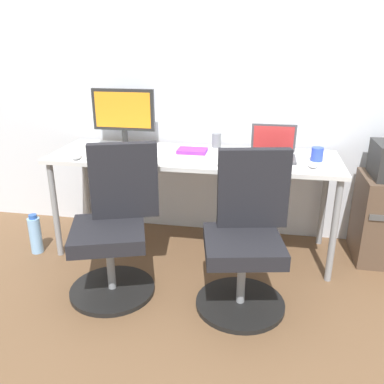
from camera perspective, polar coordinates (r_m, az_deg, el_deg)
The scene contains 16 objects.
ground_plane at distance 3.16m, azimuth 0.16°, elevation -8.00°, with size 5.28×5.28×0.00m, color brown.
back_wall at distance 3.17m, azimuth 1.52°, elevation 16.75°, with size 4.40×0.04×2.60m, color silver.
desk at distance 2.89m, azimuth 0.18°, elevation 4.07°, with size 2.04×0.64×0.75m.
office_chair_left at distance 2.55m, azimuth -10.91°, elevation -5.10°, with size 0.56×0.56×0.94m.
office_chair_right at distance 2.40m, azimuth 7.64°, elevation -6.64°, with size 0.54×0.54×0.94m.
water_bottle_on_floor at distance 3.27m, azimuth -21.32°, elevation -5.64°, with size 0.09×0.09×0.31m.
desktop_monitor at distance 3.14m, azimuth -9.70°, elevation 10.94°, with size 0.48×0.18×0.43m.
open_laptop at distance 2.86m, azimuth 11.40°, elevation 5.87°, with size 0.31×0.27×0.22m.
keyboard_by_monitor at distance 2.80m, azimuth -11.85°, elevation 4.58°, with size 0.34×0.12×0.02m, color silver.
keyboard_by_laptop at distance 2.68m, azimuth 1.48°, elevation 4.28°, with size 0.34×0.12×0.02m, color #B7B7B7.
mouse_by_monitor at distance 2.70m, azimuth 16.78°, elevation 3.68°, with size 0.06×0.10×0.03m, color silver.
mouse_by_laptop at distance 2.88m, azimuth -15.96°, elevation 4.80°, with size 0.06×0.10×0.03m, color #B7B7B7.
coffee_mug at distance 2.85m, azimuth 17.32°, elevation 5.13°, with size 0.08×0.08×0.09m, color blue.
pen_cup at distance 3.09m, azimuth 3.49°, elevation 7.32°, with size 0.07×0.07×0.10m, color slate.
phone_near_monitor at distance 2.95m, azimuth 6.40°, elevation 5.61°, with size 0.07×0.14×0.01m, color black.
notebook at distance 2.94m, azimuth 0.04°, elevation 5.87°, with size 0.21×0.15×0.03m, color purple.
Camera 1 is at (0.49, -2.73, 1.52)m, focal length 37.61 mm.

